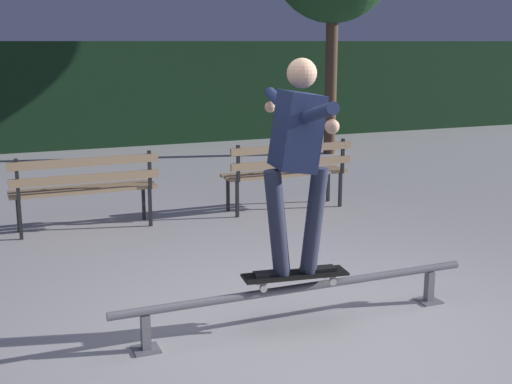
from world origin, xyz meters
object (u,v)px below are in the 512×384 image
Objects in this scene: skateboarder at (297,149)px; park_bench_leftmost at (85,184)px; grind_rail at (300,293)px; skateboard at (295,275)px; park_bench_left_center at (288,168)px.

skateboarder is 3.47m from park_bench_leftmost.
park_bench_leftmost is (-1.06, 3.22, 0.29)m from grind_rail.
skateboard is 3.54m from park_bench_left_center.
park_bench_leftmost is 1.00× the size of park_bench_left_center.
grind_rail is 1.08m from skateboarder.
skateboard reaches higher than grind_rail.
skateboarder is (0.00, -0.00, 0.94)m from skateboard.
skateboard is 3.38m from park_bench_leftmost.
skateboarder is 0.97× the size of park_bench_leftmost.
park_bench_left_center is at bearing 65.80° from skateboarder.
skateboarder reaches higher than park_bench_leftmost.
park_bench_leftmost is at bearing 107.57° from skateboard.
skateboard is at bearing -114.25° from park_bench_left_center.
park_bench_leftmost is (-1.02, 3.22, 0.15)m from skateboard.
skateboarder is at bearing -72.39° from park_bench_leftmost.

